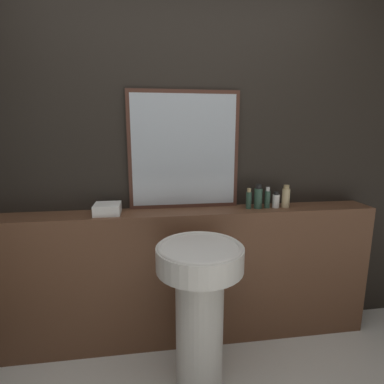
{
  "coord_description": "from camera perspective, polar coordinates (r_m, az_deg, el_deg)",
  "views": [
    {
      "loc": [
        -0.22,
        -0.57,
        1.49
      ],
      "look_at": [
        0.04,
        1.23,
        1.11
      ],
      "focal_mm": 28.0,
      "sensor_mm": 36.0,
      "label": 1
    }
  ],
  "objects": [
    {
      "name": "pedestal_sink",
      "position": [
        1.79,
        1.46,
        -20.09
      ],
      "size": [
        0.48,
        0.48,
        0.88
      ],
      "color": "silver",
      "rests_on": "ground_plane"
    },
    {
      "name": "hand_soap_bottle",
      "position": [
        2.19,
        17.43,
        -0.92
      ],
      "size": [
        0.05,
        0.05,
        0.16
      ],
      "color": "#C6B284",
      "rests_on": "vanity_counter"
    },
    {
      "name": "wall_back",
      "position": [
        2.1,
        -2.08,
        5.15
      ],
      "size": [
        8.0,
        0.06,
        2.5
      ],
      "color": "black",
      "rests_on": "ground_plane"
    },
    {
      "name": "conditioner_bottle",
      "position": [
        2.11,
        12.48,
        -0.99
      ],
      "size": [
        0.06,
        0.06,
        0.17
      ],
      "color": "#2D4C3D",
      "rests_on": "vanity_counter"
    },
    {
      "name": "body_wash_bottle",
      "position": [
        2.17,
        15.69,
        -1.54
      ],
      "size": [
        0.05,
        0.05,
        0.11
      ],
      "color": "white",
      "rests_on": "vanity_counter"
    },
    {
      "name": "towel_stack",
      "position": [
        2.01,
        -15.79,
        -3.1
      ],
      "size": [
        0.17,
        0.17,
        0.07
      ],
      "color": "white",
      "rests_on": "vanity_counter"
    },
    {
      "name": "vanity_counter",
      "position": [
        2.19,
        -1.49,
        -15.84
      ],
      "size": [
        2.66,
        0.24,
        0.96
      ],
      "color": "brown",
      "rests_on": "ground_plane"
    },
    {
      "name": "shampoo_bottle",
      "position": [
        2.09,
        10.76,
        -1.37
      ],
      "size": [
        0.04,
        0.04,
        0.14
      ],
      "color": "#2D4C3D",
      "rests_on": "vanity_counter"
    },
    {
      "name": "lotion_bottle",
      "position": [
        2.14,
        14.15,
        -1.19
      ],
      "size": [
        0.04,
        0.04,
        0.15
      ],
      "color": "#2D4C3D",
      "rests_on": "vanity_counter"
    },
    {
      "name": "mirror",
      "position": [
        2.04,
        -1.52,
        7.88
      ],
      "size": [
        0.75,
        0.03,
        0.79
      ],
      "color": "#47281E",
      "rests_on": "vanity_counter"
    }
  ]
}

